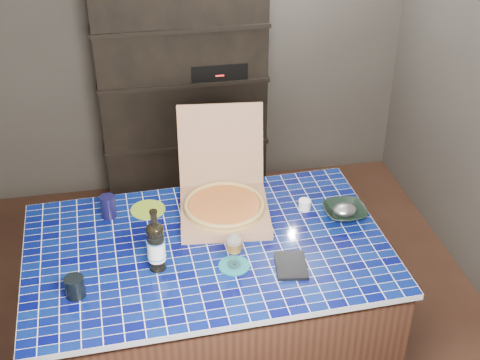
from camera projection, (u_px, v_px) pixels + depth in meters
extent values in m
plane|color=brown|center=(217.00, 329.00, 4.14)|extent=(3.50, 3.50, 0.00)
plane|color=#534F48|center=(177.00, 38.00, 4.93)|extent=(3.50, 0.00, 3.50)
cube|color=black|center=(182.00, 93.00, 4.93)|extent=(1.20, 0.40, 1.80)
cube|color=black|center=(216.00, 65.00, 4.81)|extent=(0.40, 0.32, 0.12)
cube|color=#48291C|center=(209.00, 321.00, 3.54)|extent=(1.76, 1.13, 0.94)
cube|color=#040846|center=(207.00, 248.00, 3.28)|extent=(1.80, 1.18, 0.03)
cube|color=#9B6D50|center=(225.00, 212.00, 3.47)|extent=(0.50, 0.50, 0.05)
cube|color=#9B6D50|center=(221.00, 145.00, 3.57)|extent=(0.46, 0.15, 0.45)
cylinder|color=#AC8A47|center=(225.00, 207.00, 3.45)|extent=(0.42, 0.42, 0.01)
cylinder|color=maroon|center=(224.00, 205.00, 3.45)|extent=(0.37, 0.37, 0.01)
torus|color=#AC8A47|center=(224.00, 204.00, 3.44)|extent=(0.42, 0.42, 0.02)
cylinder|color=black|center=(156.00, 249.00, 3.07)|extent=(0.08, 0.08, 0.23)
ellipsoid|color=black|center=(155.00, 229.00, 3.01)|extent=(0.08, 0.08, 0.04)
cylinder|color=black|center=(154.00, 219.00, 2.98)|extent=(0.03, 0.03, 0.09)
cylinder|color=white|center=(156.00, 250.00, 3.08)|extent=(0.08, 0.08, 0.10)
cylinder|color=#3978C3|center=(157.00, 256.00, 3.09)|extent=(0.09, 0.09, 0.01)
cylinder|color=#3978C3|center=(156.00, 241.00, 3.05)|extent=(0.09, 0.09, 0.01)
cylinder|color=#166B73|center=(234.00, 266.00, 3.14)|extent=(0.15, 0.15, 0.01)
cylinder|color=white|center=(234.00, 265.00, 3.14)|extent=(0.07, 0.07, 0.00)
cylinder|color=white|center=(234.00, 258.00, 3.12)|extent=(0.01, 0.01, 0.08)
ellipsoid|color=white|center=(234.00, 244.00, 3.07)|extent=(0.08, 0.08, 0.11)
cylinder|color=#C3881F|center=(234.00, 246.00, 3.08)|extent=(0.07, 0.07, 0.05)
cylinder|color=white|center=(234.00, 241.00, 3.06)|extent=(0.07, 0.07, 0.02)
cylinder|color=black|center=(75.00, 287.00, 2.94)|extent=(0.09, 0.09, 0.10)
cube|color=black|center=(291.00, 265.00, 3.13)|extent=(0.17, 0.22, 0.02)
imported|color=black|center=(344.00, 212.00, 3.47)|extent=(0.22, 0.22, 0.05)
ellipsoid|color=silver|center=(345.00, 210.00, 3.46)|extent=(0.13, 0.11, 0.06)
cylinder|color=white|center=(305.00, 205.00, 3.53)|extent=(0.06, 0.06, 0.05)
cylinder|color=black|center=(108.00, 207.00, 3.45)|extent=(0.08, 0.08, 0.12)
cylinder|color=#82A523|center=(148.00, 210.00, 3.53)|extent=(0.18, 0.18, 0.01)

